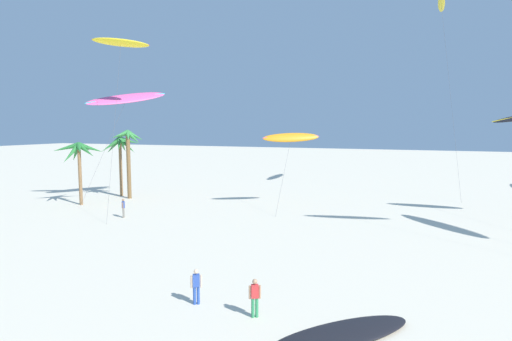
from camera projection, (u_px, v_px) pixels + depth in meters
palm_tree_0 at (121, 148)px, 47.09m from camera, size 4.04×4.30×6.79m
palm_tree_1 at (79, 153)px, 41.68m from camera, size 4.51×4.45×6.35m
palm_tree_2 at (128, 143)px, 45.36m from camera, size 3.37×3.57×7.55m
flying_kite_1 at (121, 43)px, 38.09m from camera, size 5.08×7.36×16.13m
flying_kite_4 at (441, 4)px, 47.10m from camera, size 3.18×9.80×22.45m
flying_kite_5 at (291, 137)px, 40.10m from camera, size 5.23×6.45×7.46m
flying_kite_6 at (127, 98)px, 43.07m from camera, size 6.02×7.59×12.01m
grounded_kite_0 at (342, 334)px, 15.59m from camera, size 5.50×5.73×0.27m
person_foreground_walker at (123, 207)px, 36.11m from camera, size 0.32×0.46×1.66m
person_near_left at (196, 285)px, 18.43m from camera, size 0.44×0.33×1.61m
person_near_right at (255, 296)px, 17.17m from camera, size 0.46×0.32×1.64m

